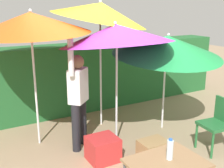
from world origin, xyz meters
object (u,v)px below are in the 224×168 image
(cooler_box, at_px, (103,149))
(bottle_water, at_px, (170,149))
(umbrella_yellow, at_px, (116,34))
(umbrella_rainbow, at_px, (100,11))
(chair_plastic, at_px, (218,122))
(umbrella_navy, at_px, (31,23))
(person_vendor, at_px, (78,95))
(crate_cardboard, at_px, (153,151))
(umbrella_orange, at_px, (167,45))

(cooler_box, distance_m, bottle_water, 1.60)
(umbrella_yellow, xyz_separation_m, bottle_water, (-0.44, -1.91, -1.04))
(umbrella_yellow, bearing_deg, bottle_water, -102.94)
(umbrella_rainbow, bearing_deg, chair_plastic, -58.36)
(umbrella_rainbow, height_order, bottle_water, umbrella_rainbow)
(umbrella_navy, relative_size, bottle_water, 9.66)
(person_vendor, bearing_deg, crate_cardboard, -51.75)
(person_vendor, height_order, bottle_water, person_vendor)
(crate_cardboard, bearing_deg, umbrella_orange, 43.76)
(umbrella_yellow, height_order, umbrella_navy, umbrella_navy)
(umbrella_orange, distance_m, cooler_box, 2.23)
(umbrella_navy, distance_m, crate_cardboard, 2.77)
(bottle_water, bearing_deg, umbrella_orange, 51.35)
(person_vendor, bearing_deg, bottle_water, -84.09)
(chair_plastic, height_order, cooler_box, chair_plastic)
(person_vendor, xyz_separation_m, bottle_water, (0.21, -2.02, -0.07))
(umbrella_rainbow, bearing_deg, umbrella_navy, -170.44)
(umbrella_orange, xyz_separation_m, crate_cardboard, (-0.97, -0.92, -1.47))
(umbrella_rainbow, xyz_separation_m, crate_cardboard, (0.02, -1.70, -2.07))
(cooler_box, xyz_separation_m, crate_cardboard, (0.65, -0.43, -0.01))
(chair_plastic, bearing_deg, crate_cardboard, 169.50)
(person_vendor, bearing_deg, umbrella_orange, -2.68)
(umbrella_navy, height_order, crate_cardboard, umbrella_navy)
(person_vendor, height_order, cooler_box, person_vendor)
(umbrella_orange, height_order, person_vendor, umbrella_orange)
(umbrella_navy, bearing_deg, umbrella_rainbow, 9.56)
(chair_plastic, xyz_separation_m, crate_cardboard, (-1.16, 0.22, -0.33))
(umbrella_orange, xyz_separation_m, person_vendor, (-1.76, 0.08, -0.71))
(umbrella_rainbow, relative_size, umbrella_orange, 1.28)
(umbrella_orange, relative_size, cooler_box, 4.54)
(umbrella_orange, height_order, cooler_box, umbrella_orange)
(umbrella_rainbow, distance_m, umbrella_orange, 1.39)
(person_vendor, bearing_deg, umbrella_navy, 140.62)
(cooler_box, xyz_separation_m, bottle_water, (0.06, -1.45, 0.67))
(umbrella_rainbow, xyz_separation_m, umbrella_yellow, (-0.12, -0.80, -0.35))
(umbrella_orange, bearing_deg, person_vendor, 177.32)
(umbrella_orange, bearing_deg, umbrella_navy, 166.68)
(umbrella_orange, bearing_deg, chair_plastic, -80.21)
(umbrella_orange, xyz_separation_m, umbrella_yellow, (-1.11, -0.02, 0.25))
(umbrella_rainbow, distance_m, cooler_box, 2.50)
(bottle_water, bearing_deg, chair_plastic, 24.57)
(umbrella_rainbow, distance_m, chair_plastic, 2.85)
(person_vendor, relative_size, cooler_box, 4.12)
(chair_plastic, xyz_separation_m, cooler_box, (-1.81, 0.65, -0.32))
(umbrella_yellow, distance_m, bottle_water, 2.22)
(person_vendor, relative_size, bottle_water, 7.83)
(umbrella_yellow, height_order, chair_plastic, umbrella_yellow)
(umbrella_orange, xyz_separation_m, bottle_water, (-1.55, -1.94, -0.78))
(umbrella_rainbow, bearing_deg, person_vendor, -138.01)
(umbrella_rainbow, xyz_separation_m, person_vendor, (-0.77, -0.70, -1.32))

